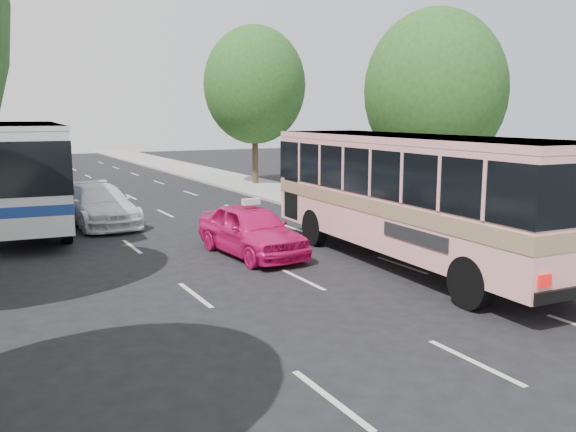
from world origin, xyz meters
TOP-DOWN VIEW (x-y plane):
  - ground at (0.00, 0.00)m, footprint 120.00×120.00m
  - sidewalk_right at (8.50, 20.00)m, footprint 4.00×90.00m
  - tree_right_near at (8.78, 7.94)m, footprint 5.10×5.10m
  - tree_right_far at (9.08, 23.94)m, footprint 6.00×6.00m
  - pink_bus at (4.50, 4.00)m, footprint 3.42×11.48m
  - pink_taxi at (1.00, 7.14)m, footprint 2.12×4.63m
  - white_pickup at (-2.00, 14.51)m, footprint 2.42×5.39m
  - tour_coach_front at (-4.50, 16.17)m, footprint 3.83×13.09m
  - taxi_roof_sign at (1.00, 7.14)m, footprint 0.56×0.22m

SIDE VIEW (x-z plane):
  - ground at x=0.00m, z-range 0.00..0.00m
  - sidewalk_right at x=8.50m, z-range 0.00..0.12m
  - white_pickup at x=-2.00m, z-range 0.00..1.53m
  - pink_taxi at x=1.00m, z-range 0.00..1.54m
  - taxi_roof_sign at x=1.00m, z-range 1.54..1.72m
  - pink_bus at x=4.50m, z-range 0.44..4.07m
  - tour_coach_front at x=-4.50m, z-range 0.39..4.26m
  - tree_right_near at x=8.78m, z-range 1.23..9.18m
  - tree_right_far at x=9.08m, z-range 1.45..10.80m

